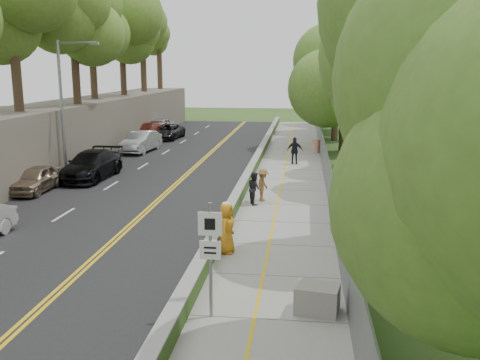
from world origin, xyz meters
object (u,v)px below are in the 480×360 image
streetlight (65,100)px  person_far (295,151)px  signpost (210,248)px  concrete_block (317,299)px  painter_0 (227,228)px  construction_barrel (316,146)px

streetlight → person_far: size_ratio=4.39×
streetlight → signpost: 20.72m
person_far → streetlight: bearing=26.9°
concrete_block → painter_0: size_ratio=0.63×
painter_0 → person_far: 18.14m
signpost → person_far: signpost is taller
concrete_block → painter_0: painter_0 is taller
construction_barrel → person_far: 5.36m
construction_barrel → concrete_block: 27.52m
signpost → construction_barrel: 28.34m
signpost → concrete_block: bearing=12.2°
concrete_block → painter_0: 5.37m
construction_barrel → painter_0: 23.43m
signpost → concrete_block: (2.78, 0.60, -1.54)m
painter_0 → streetlight: bearing=51.2°
construction_barrel → concrete_block: bearing=-91.0°
concrete_block → person_far: (-1.03, 22.39, 0.53)m
signpost → painter_0: 5.08m
person_far → construction_barrel: bearing=-103.6°
signpost → construction_barrel: (3.25, 28.12, -1.41)m
painter_0 → construction_barrel: bearing=-0.4°
signpost → painter_0: signpost is taller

